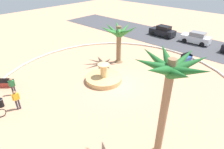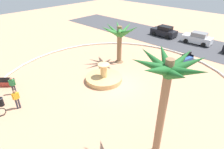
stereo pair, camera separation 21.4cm
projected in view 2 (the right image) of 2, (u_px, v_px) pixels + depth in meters
name	position (u px, v px, depth m)	size (l,w,h in m)	color
ground_plane	(116.00, 85.00, 18.21)	(80.00, 80.00, 0.00)	tan
plaza_curb	(116.00, 84.00, 18.16)	(22.54, 22.54, 0.20)	silver
street_asphalt	(188.00, 43.00, 28.13)	(48.00, 8.00, 0.03)	#424247
fountain	(104.00, 78.00, 18.77)	(3.52, 3.52, 1.80)	tan
palm_tree_near_fountain	(119.00, 35.00, 21.00)	(4.22, 4.20, 4.49)	brown
palm_tree_by_curb	(167.00, 81.00, 9.07)	(3.60, 3.63, 6.48)	#8E6B4C
bench_east	(6.00, 83.00, 17.90)	(1.50, 1.47, 1.00)	#B73D33
bench_west	(187.00, 59.00, 22.54)	(0.91, 1.68, 1.00)	#335BA8
trash_bin	(1.00, 102.00, 15.33)	(0.46, 0.46, 0.73)	black
person_cyclist_helmet	(16.00, 98.00, 14.77)	(0.28, 0.52, 1.69)	#33333D
person_cyclist_photo	(13.00, 85.00, 16.48)	(0.34, 0.47, 1.67)	#33333D
parked_car_leftmost	(164.00, 31.00, 30.55)	(4.05, 2.02, 1.67)	black
parked_car_second	(197.00, 38.00, 27.63)	(4.08, 2.08, 1.67)	silver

